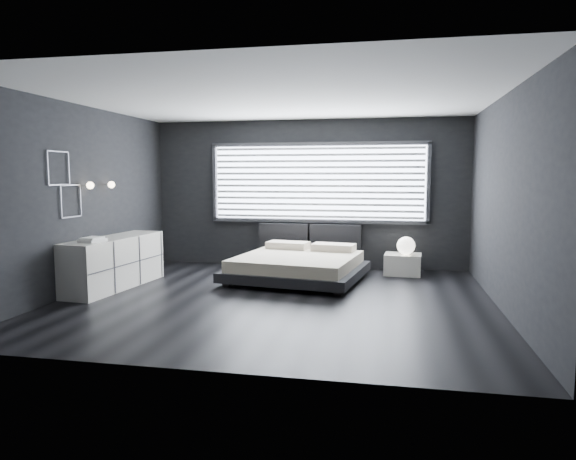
# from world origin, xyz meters

# --- Properties ---
(room) EXTENTS (6.04, 6.00, 2.80)m
(room) POSITION_xyz_m (0.00, 0.00, 1.40)
(room) COLOR black
(room) RESTS_ON ground
(window) EXTENTS (4.14, 0.09, 1.52)m
(window) POSITION_xyz_m (0.20, 2.70, 1.61)
(window) COLOR white
(window) RESTS_ON ground
(headboard) EXTENTS (1.96, 0.16, 0.52)m
(headboard) POSITION_xyz_m (0.06, 2.64, 0.57)
(headboard) COLOR black
(headboard) RESTS_ON ground
(sconce_near) EXTENTS (0.18, 0.11, 0.11)m
(sconce_near) POSITION_xyz_m (-2.88, 0.05, 1.60)
(sconce_near) COLOR silver
(sconce_near) RESTS_ON ground
(sconce_far) EXTENTS (0.18, 0.11, 0.11)m
(sconce_far) POSITION_xyz_m (-2.88, 0.65, 1.60)
(sconce_far) COLOR silver
(sconce_far) RESTS_ON ground
(wall_art_upper) EXTENTS (0.01, 0.48, 0.48)m
(wall_art_upper) POSITION_xyz_m (-2.98, -0.55, 1.85)
(wall_art_upper) COLOR #47474C
(wall_art_upper) RESTS_ON ground
(wall_art_lower) EXTENTS (0.01, 0.48, 0.48)m
(wall_art_lower) POSITION_xyz_m (-2.98, -0.30, 1.38)
(wall_art_lower) COLOR #47474C
(wall_art_lower) RESTS_ON ground
(bed) EXTENTS (2.36, 2.28, 0.54)m
(bed) POSITION_xyz_m (0.06, 1.40, 0.25)
(bed) COLOR black
(bed) RESTS_ON ground
(nightstand) EXTENTS (0.67, 0.57, 0.37)m
(nightstand) POSITION_xyz_m (1.80, 2.22, 0.18)
(nightstand) COLOR white
(nightstand) RESTS_ON ground
(orb_lamp) EXTENTS (0.31, 0.31, 0.31)m
(orb_lamp) POSITION_xyz_m (1.85, 2.18, 0.52)
(orb_lamp) COLOR white
(orb_lamp) RESTS_ON nightstand
(dresser) EXTENTS (0.75, 2.03, 0.79)m
(dresser) POSITION_xyz_m (-2.65, 0.26, 0.40)
(dresser) COLOR white
(dresser) RESTS_ON ground
(book_stack) EXTENTS (0.31, 0.37, 0.07)m
(book_stack) POSITION_xyz_m (-2.65, -0.31, 0.83)
(book_stack) COLOR white
(book_stack) RESTS_ON dresser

